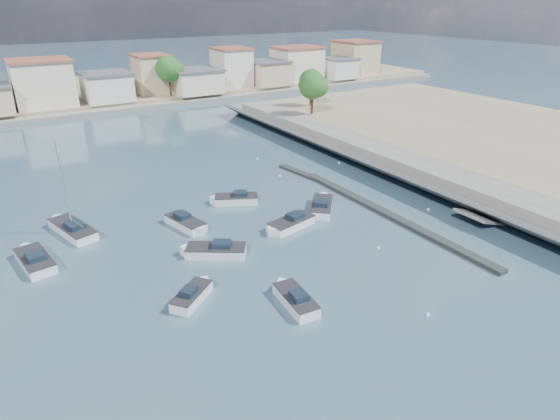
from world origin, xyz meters
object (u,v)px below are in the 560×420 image
Objects in this scene: motorboat_c at (213,251)px; sailboat at (71,228)px; motorboat_g at (187,224)px; motorboat_e at (34,260)px; motorboat_d at (289,225)px; motorboat_f at (234,200)px; motorboat_a at (294,299)px; motorboat_b at (193,295)px; motorboat_h at (322,206)px.

sailboat is at bearing 131.05° from motorboat_c.
sailboat is (-9.39, 4.68, 0.03)m from motorboat_g.
motorboat_e is at bearing -129.39° from sailboat.
motorboat_d is 0.60× the size of sailboat.
motorboat_f is 0.95× the size of motorboat_g.
motorboat_f is at bearing 76.29° from motorboat_a.
motorboat_a is at bearing -121.24° from motorboat_d.
motorboat_a is at bearing -46.29° from motorboat_e.
motorboat_h is (17.18, 7.81, 0.00)m from motorboat_b.
motorboat_h is at bearing 46.68° from motorboat_a.
motorboat_e is at bearing 178.63° from motorboat_g.
motorboat_d and motorboat_g have the same top height.
motorboat_d is 1.06× the size of motorboat_h.
motorboat_a is 0.83× the size of motorboat_e.
motorboat_c is at bearing -174.03° from motorboat_d.
motorboat_a is 0.91× the size of motorboat_g.
motorboat_c is 11.02m from motorboat_f.
motorboat_e and motorboat_h have the same top height.
motorboat_c and motorboat_d have the same top height.
motorboat_a is at bearing -133.32° from motorboat_h.
motorboat_a is at bearing -103.71° from motorboat_f.
motorboat_e is (-21.05, 5.46, 0.00)m from motorboat_d.
motorboat_f is 0.55× the size of sailboat.
motorboat_b and motorboat_h have the same top height.
motorboat_a and motorboat_h have the same top height.
motorboat_b is 0.74× the size of motorboat_h.
motorboat_e is 1.16× the size of motorboat_f.
motorboat_f is at bearing 101.90° from motorboat_d.
motorboat_e is 12.98m from motorboat_g.
motorboat_a is 22.95m from sailboat.
motorboat_d is at bearing -32.56° from motorboat_g.
motorboat_a is 0.96× the size of motorboat_f.
motorboat_b is 0.70× the size of motorboat_d.
motorboat_g is at bearing -1.37° from motorboat_e.
motorboat_g is (-6.37, -2.93, 0.00)m from motorboat_f.
motorboat_a is 0.53× the size of sailboat.
motorboat_d is at bearing -78.10° from motorboat_f.
motorboat_h is (26.22, -3.60, 0.00)m from motorboat_e.
motorboat_f and motorboat_h have the same top height.
motorboat_e is at bearing 165.45° from motorboat_d.
motorboat_d is (12.01, 5.94, -0.00)m from motorboat_b.
motorboat_d is 9.58m from motorboat_g.
motorboat_c is at bearing -26.12° from motorboat_e.
motorboat_f is at bearing 137.87° from motorboat_h.
motorboat_b is at bearing 144.45° from motorboat_a.
sailboat is at bearing 109.09° from motorboat_b.
sailboat reaches higher than motorboat_d.
sailboat is at bearing 160.62° from motorboat_h.
motorboat_e is (-12.89, 6.32, -0.00)m from motorboat_c.
motorboat_e is at bearing 153.88° from motorboat_c.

